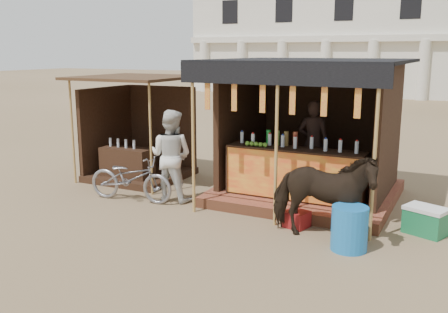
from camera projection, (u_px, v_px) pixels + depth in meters
ground at (178, 246)px, 7.67m from camera, size 120.00×120.00×0.00m
main_stall at (308, 148)px, 9.96m from camera, size 3.60×3.61×2.78m
secondary_stall at (135, 141)px, 11.71m from camera, size 2.40×2.40×2.38m
cow at (322, 196)px, 7.78m from camera, size 1.74×0.85×1.45m
motorbike at (131, 178)px, 9.87m from camera, size 1.85×0.82×0.94m
bystander at (171, 156)px, 9.83m from camera, size 0.93×0.75×1.82m
blue_barrel at (349, 228)px, 7.45m from camera, size 0.65×0.65×0.68m
red_crate at (296, 219)px, 8.46m from camera, size 0.45×0.44×0.28m
cooler at (426, 220)px, 8.11m from camera, size 0.76×0.64×0.46m
background_building at (384, 35)px, 33.91m from camera, size 26.00×7.45×8.18m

